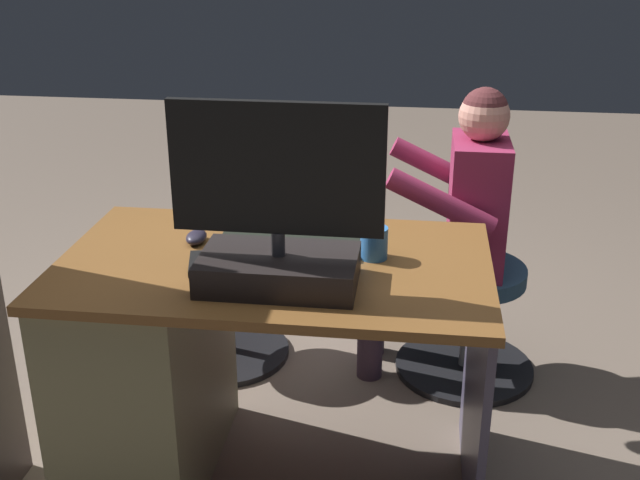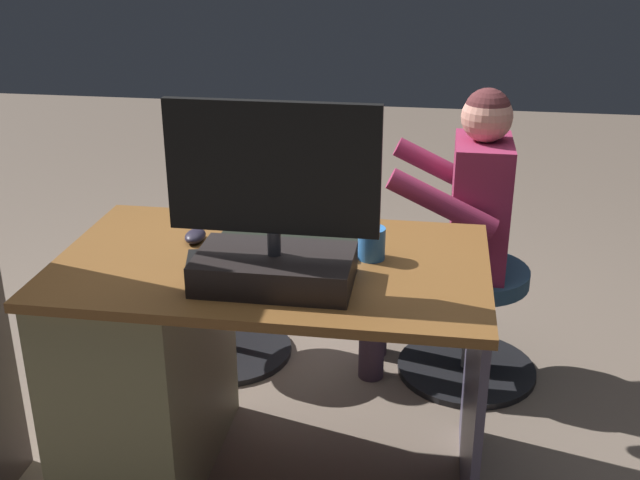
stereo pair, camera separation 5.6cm
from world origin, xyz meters
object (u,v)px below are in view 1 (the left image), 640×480
Objects in this scene: keyboard at (288,246)px; tv_remote at (197,264)px; desk at (176,358)px; office_chair_teddy at (222,300)px; computer_mouse at (196,237)px; teddy_bear at (218,216)px; visitor_chair at (468,314)px; monitor at (278,234)px; person at (452,214)px; cup at (374,243)px.

keyboard reaches higher than tv_remote.
office_chair_teddy is at bearing -86.69° from desk.
tv_remote is at bearing 100.88° from office_chair_teddy.
teddy_bear is (0.10, -0.62, -0.17)m from computer_mouse.
visitor_chair is (-0.98, 0.01, -0.35)m from teddy_bear.
desk is at bearing -46.30° from tv_remote.
monitor is 1.01m from teddy_bear.
desk is at bearing -22.93° from monitor.
monitor reaches higher than desk.
keyboard is 0.82m from person.
teddy_bear is 0.30× the size of person.
keyboard is at bearing 51.39° from person.
desk is 2.29× the size of visitor_chair.
office_chair_teddy is at bearing -45.73° from cup.
person reaches higher than office_chair_teddy.
person is (-0.25, -0.66, -0.15)m from cup.
monitor is 0.30m from tv_remote.
visitor_chair is at bearing -123.63° from monitor.
cup is at bearing 175.26° from computer_mouse.
tv_remote reaches higher than visitor_chair.
office_chair_teddy is (0.64, -0.66, -0.56)m from cup.
monitor is 5.77× the size of computer_mouse.
office_chair_teddy is 0.98× the size of visitor_chair.
cup reaches higher than computer_mouse.
person is at bearing -146.59° from tv_remote.
tv_remote is 0.95m from office_chair_teddy.
cup is 0.63× the size of tv_remote.
monitor reaches higher than computer_mouse.
teddy_bear is (0.64, -0.67, -0.20)m from cup.
desk is 0.72m from cup.
tv_remote is 1.08m from person.
desk is 0.39m from computer_mouse.
visitor_chair is (-0.58, -0.87, -0.66)m from monitor.
teddy_bear is at bearing -90.00° from office_chair_teddy.
person is (-0.89, -0.00, 0.41)m from office_chair_teddy.
desk is at bearing 93.26° from teddy_bear.
office_chair_teddy and visitor_chair have the same top height.
monitor is at bearing 93.97° from keyboard.
computer_mouse is 0.82m from office_chair_teddy.
monitor reaches higher than visitor_chair.
visitor_chair is (-0.93, -0.71, -0.16)m from desk.
desk reaches higher than visitor_chair.
desk is 8.28× the size of tv_remote.
monitor is 5.90× the size of cup.
monitor is (-0.36, 0.15, 0.50)m from desk.
computer_mouse reaches higher than tv_remote.
desk is 1.10× the size of person.
person is at bearing -179.75° from office_chair_teddy.
cup is 0.28× the size of teddy_bear.
keyboard is 0.76m from teddy_bear.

